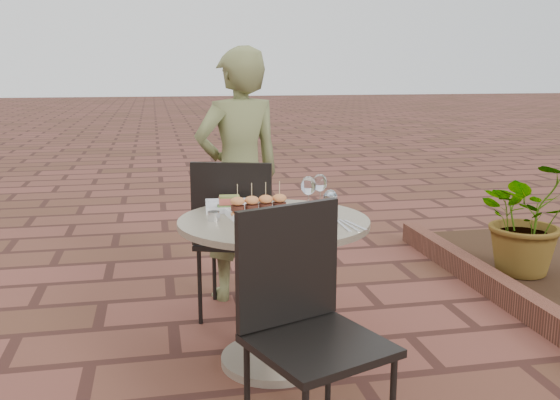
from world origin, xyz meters
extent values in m
plane|color=brown|center=(0.00, 0.00, 0.00)|extent=(60.00, 60.00, 0.00)
cylinder|color=gray|center=(0.06, -0.17, 0.02)|extent=(0.52, 0.52, 0.04)
cylinder|color=gray|center=(0.06, -0.17, 0.35)|extent=(0.08, 0.08, 0.70)
cylinder|color=tan|center=(0.06, -0.17, 0.71)|extent=(0.90, 0.90, 0.03)
cube|color=black|center=(-0.02, 0.51, 0.45)|extent=(0.55, 0.55, 0.03)
cube|color=black|center=(-0.08, 0.32, 0.70)|extent=(0.43, 0.16, 0.46)
cylinder|color=black|center=(0.22, 0.63, 0.22)|extent=(0.02, 0.02, 0.44)
cylinder|color=black|center=(-0.15, 0.75, 0.22)|extent=(0.02, 0.02, 0.44)
cylinder|color=black|center=(0.10, 0.27, 0.22)|extent=(0.02, 0.02, 0.44)
cylinder|color=black|center=(-0.26, 0.39, 0.22)|extent=(0.02, 0.02, 0.44)
cube|color=black|center=(0.07, -0.95, 0.45)|extent=(0.57, 0.57, 0.03)
cube|color=black|center=(0.00, -0.77, 0.70)|extent=(0.42, 0.19, 0.46)
cylinder|color=black|center=(-0.18, -0.84, 0.22)|extent=(0.02, 0.02, 0.44)
cylinder|color=black|center=(0.18, -0.71, 0.22)|extent=(0.02, 0.02, 0.44)
imported|color=#636638|center=(0.02, 0.79, 0.78)|extent=(0.65, 0.52, 1.55)
cube|color=white|center=(-0.12, 0.10, 0.74)|extent=(0.26, 0.26, 0.01)
cube|color=#C95547|center=(-0.12, 0.10, 0.77)|extent=(0.11, 0.07, 0.03)
cube|color=olive|center=(-0.12, 0.10, 0.79)|extent=(0.10, 0.07, 0.01)
cube|color=white|center=(-0.01, -0.14, 0.74)|extent=(0.30, 0.30, 0.01)
cube|color=white|center=(0.06, -0.45, 0.74)|extent=(0.35, 0.35, 0.01)
ellipsoid|color=#D5577C|center=(0.01, -0.51, 0.75)|extent=(0.05, 0.04, 0.02)
cylinder|color=white|center=(0.30, -0.28, 0.73)|extent=(0.05, 0.05, 0.00)
cylinder|color=white|center=(0.30, -0.28, 0.77)|extent=(0.01, 0.01, 0.07)
ellipsoid|color=white|center=(0.30, -0.28, 0.84)|extent=(0.06, 0.06, 0.08)
cylinder|color=white|center=(0.30, -0.28, 0.84)|extent=(0.05, 0.05, 0.04)
cylinder|color=white|center=(0.25, -0.05, 0.73)|extent=(0.06, 0.06, 0.00)
cylinder|color=white|center=(0.25, -0.05, 0.77)|extent=(0.01, 0.01, 0.08)
ellipsoid|color=white|center=(0.25, -0.05, 0.86)|extent=(0.08, 0.08, 0.09)
cylinder|color=white|center=(0.33, 0.04, 0.73)|extent=(0.06, 0.06, 0.00)
cylinder|color=white|center=(0.33, 0.04, 0.77)|extent=(0.01, 0.01, 0.08)
ellipsoid|color=white|center=(0.33, 0.04, 0.86)|extent=(0.07, 0.07, 0.09)
cylinder|color=silver|center=(-0.22, -0.14, 0.75)|extent=(0.06, 0.06, 0.04)
cube|color=brown|center=(1.60, 0.30, 0.07)|extent=(0.12, 3.00, 0.15)
imported|color=#33662D|center=(1.96, 0.68, 0.45)|extent=(0.82, 0.75, 0.78)
camera|label=1|loc=(-0.48, -2.96, 1.42)|focal=40.00mm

